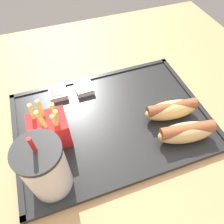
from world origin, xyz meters
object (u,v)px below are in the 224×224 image
Objects in this scene: fries_carton at (50,130)px; sauce_cup_ketchup at (58,93)px; hot_dog_far at (187,132)px; sauce_cup_mayo at (84,88)px; hot_dog_near at (171,109)px; soda_cup at (45,169)px.

sauce_cup_ketchup is (-0.04, -0.13, -0.03)m from fries_carton.
fries_carton reaches higher than hot_dog_far.
sauce_cup_ketchup is at bearing -4.38° from sauce_cup_mayo.
soda_cup is at bearing 13.45° from hot_dog_near.
hot_dog_far is 1.14× the size of fries_carton.
hot_dog_far is at bearing 128.18° from sauce_cup_mayo.
soda_cup is 0.27m from sauce_cup_mayo.
hot_dog_far is 0.07m from hot_dog_near.
sauce_cup_mayo is at bearing -41.47° from hot_dog_near.
hot_dog_near is 0.24m from sauce_cup_mayo.
sauce_cup_mayo is (-0.11, -0.13, -0.03)m from fries_carton.
hot_dog_far is at bearing 137.05° from sauce_cup_ketchup.
hot_dog_far is 1.01× the size of hot_dog_near.
fries_carton is at bearing -5.73° from hot_dog_near.
hot_dog_near is (0.00, -0.07, -0.00)m from hot_dog_far.
fries_carton is 0.14m from sauce_cup_ketchup.
hot_dog_near is 2.99× the size of sauce_cup_ketchup.
sauce_cup_ketchup is at bearing -103.39° from soda_cup.
soda_cup is 1.23× the size of hot_dog_near.
fries_carton reaches higher than sauce_cup_ketchup.
hot_dog_near is 0.29m from fries_carton.
hot_dog_far reaches higher than sauce_cup_ketchup.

